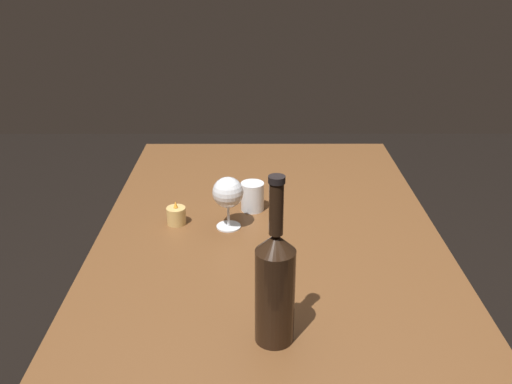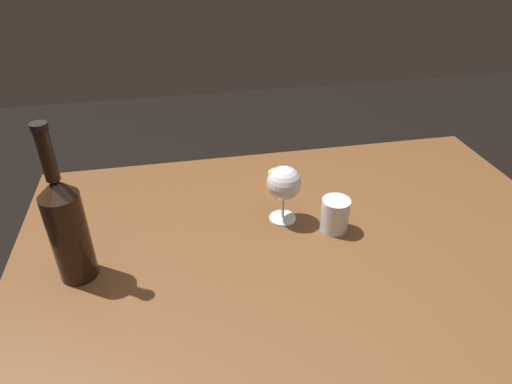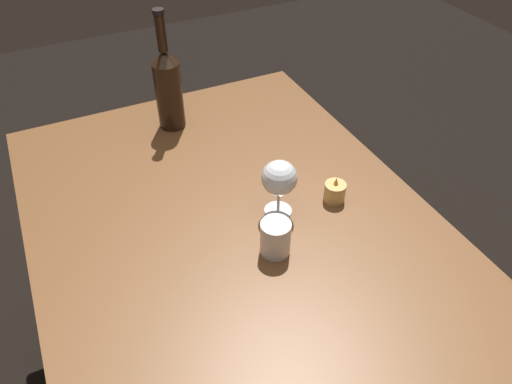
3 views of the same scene
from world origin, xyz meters
The scene contains 5 objects.
dining_table centered at (0.00, 0.00, 0.65)m, with size 1.30×0.90×0.74m.
wine_glass_left centered at (-0.03, 0.11, 0.84)m, with size 0.08×0.08×0.14m.
wine_bottle centered at (-0.49, 0.00, 0.87)m, with size 0.08×0.08×0.34m.
water_tumbler centered at (0.08, 0.04, 0.78)m, with size 0.07×0.07×0.08m.
votive_candle centered at (-0.01, 0.25, 0.76)m, with size 0.05×0.05×0.07m.
Camera 1 is at (-1.37, 0.04, 1.45)m, focal length 39.38 mm.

